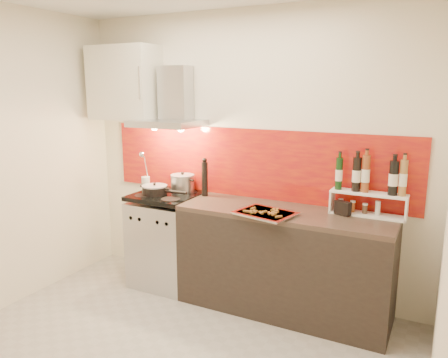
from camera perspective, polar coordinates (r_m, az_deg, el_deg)
The scene contains 13 objects.
back_wall at distance 4.07m, azimuth 2.90°, elevation 3.24°, with size 3.40×0.02×2.60m, color silver.
backsplash at distance 4.05m, azimuth 3.46°, elevation 2.05°, with size 3.00×0.02×0.64m, color maroon.
range_stove at distance 4.36m, azimuth -7.40°, elevation -7.91°, with size 0.60×0.60×0.91m.
counter at distance 3.85m, azimuth 7.80°, elevation -10.55°, with size 1.80×0.60×0.90m.
range_hood at distance 4.22m, azimuth -6.78°, elevation 9.53°, with size 0.62×0.50×0.61m.
upper_cabinet at distance 4.54m, azimuth -12.84°, elevation 12.11°, with size 0.70×0.35×0.72m, color beige.
stock_pot at distance 4.27m, azimuth -5.43°, elevation -0.55°, with size 0.23×0.23×0.20m.
saute_pan at distance 4.21m, azimuth -8.95°, elevation -1.41°, with size 0.47×0.24×0.11m.
utensil_jar at distance 4.40m, azimuth -10.25°, elevation 0.02°, with size 0.08×0.13×0.40m.
pepper_mill at distance 4.12m, azimuth -2.54°, elevation 0.19°, with size 0.06×0.06×0.37m.
step_shelf at distance 3.65m, azimuth 18.52°, elevation -1.15°, with size 0.60×0.16×0.49m.
caddy_box at distance 3.64m, azimuth 15.25°, elevation -3.68°, with size 0.13×0.06×0.11m, color black.
baking_tray at distance 3.55m, azimuth 5.42°, elevation -4.45°, with size 0.52×0.44×0.03m.
Camera 1 is at (1.65, -2.27, 1.92)m, focal length 35.00 mm.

